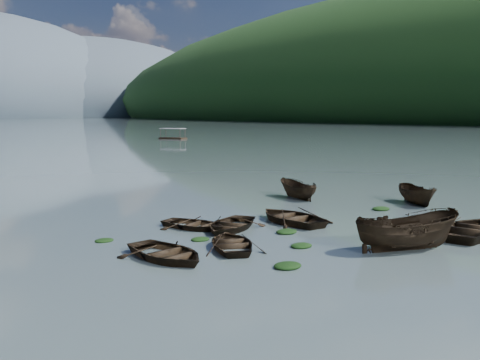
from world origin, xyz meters
TOP-DOWN VIEW (x-y plane):
  - ground_plane at (0.00, 0.00)m, footprint 2400.00×2400.00m
  - haze_mtn_d at (320.00, 900.00)m, footprint 520.00×520.00m
  - rowboat_0 at (-8.59, 5.51)m, footprint 3.54×4.64m
  - rowboat_1 at (-5.32, 5.40)m, footprint 4.21×4.70m
  - rowboat_2 at (0.64, 0.49)m, footprint 5.39×3.56m
  - rowboat_3 at (0.61, 8.05)m, footprint 3.67×4.95m
  - rowboat_4 at (5.63, 0.33)m, footprint 5.87×4.92m
  - rowboat_5 at (11.26, 7.49)m, footprint 3.20×4.27m
  - rowboat_6 at (-4.51, 9.88)m, footprint 3.98×4.56m
  - rowboat_7 at (-3.18, 8.57)m, footprint 5.20×4.80m
  - rowboat_8 at (6.49, 13.97)m, footprint 2.14×4.12m
  - weed_clump_0 at (-5.37, 1.59)m, footprint 1.18×0.96m
  - weed_clump_1 at (-1.39, 6.17)m, footprint 1.14×0.92m
  - weed_clump_2 at (-2.72, 3.65)m, footprint 1.06×0.85m
  - weed_clump_3 at (4.30, 5.05)m, footprint 0.83×0.70m
  - weed_clump_4 at (4.48, 4.10)m, footprint 1.25×0.99m
  - weed_clump_5 at (-9.47, 9.97)m, footprint 0.91×0.73m
  - weed_clump_6 at (-5.70, 7.47)m, footprint 0.93×0.78m
  - weed_clump_7 at (7.64, 7.53)m, footprint 1.22×0.97m
  - pontoon_right at (42.10, 95.18)m, footprint 5.03×6.72m

SIDE VIEW (x-z plane):
  - ground_plane at x=0.00m, z-range 0.00..0.00m
  - haze_mtn_d at x=320.00m, z-range -110.00..110.00m
  - rowboat_0 at x=-8.59m, z-range -0.45..0.45m
  - rowboat_1 at x=-5.32m, z-range -0.40..0.40m
  - rowboat_2 at x=0.64m, z-range -0.97..0.97m
  - rowboat_3 at x=0.61m, z-range -0.49..0.49m
  - rowboat_4 at x=5.63m, z-range -0.52..0.52m
  - rowboat_5 at x=11.26m, z-range -0.78..0.78m
  - rowboat_6 at x=-4.51m, z-range -0.39..0.39m
  - rowboat_7 at x=-3.18m, z-range -0.44..0.44m
  - rowboat_8 at x=6.49m, z-range -0.76..0.76m
  - weed_clump_0 at x=-5.37m, z-range -0.13..0.13m
  - weed_clump_1 at x=-1.39m, z-range -0.13..0.13m
  - weed_clump_2 at x=-2.72m, z-range -0.11..0.11m
  - weed_clump_3 at x=4.30m, z-range -0.09..0.09m
  - weed_clump_4 at x=4.48m, z-range -0.13..0.13m
  - weed_clump_5 at x=-9.47m, z-range -0.10..0.10m
  - weed_clump_6 at x=-5.70m, z-range -0.10..0.10m
  - weed_clump_7 at x=7.64m, z-range -0.13..0.13m
  - pontoon_right at x=42.10m, z-range -1.19..1.19m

